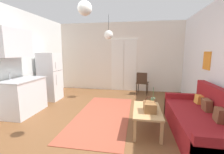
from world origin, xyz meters
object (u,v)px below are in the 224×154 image
Objects in this scene: refrigerator at (50,77)px; pendant_lamp_near at (85,8)px; bamboo_vase at (153,103)px; coffee_table at (147,112)px; handbag at (150,107)px; pendant_lamp_far at (109,35)px; couch at (204,123)px; accent_chair at (142,82)px.

pendant_lamp_near is at bearing -46.95° from refrigerator.
refrigerator is at bearing 154.42° from bamboo_vase.
coffee_table is 0.64× the size of refrigerator.
pendant_lamp_near is (2.00, -2.14, 1.48)m from refrigerator.
pendant_lamp_far reaches higher than handbag.
coffee_table is 2.87m from pendant_lamp_far.
pendant_lamp_far is at bearing 120.47° from coffee_table.
couch reaches higher than accent_chair.
handbag is 2.81m from accent_chair.
coffee_table is 3.45m from refrigerator.
couch reaches higher than handbag.
bamboo_vase is 1.40× the size of handbag.
coffee_table is at bearing 174.72° from couch.
bamboo_vase is at bearing -56.47° from pendant_lamp_far.
coffee_table is 1.30× the size of pendant_lamp_far.
couch is 2.90m from pendant_lamp_near.
accent_chair is 1.10× the size of pendant_lamp_far.
handbag is 3.52m from refrigerator.
refrigerator is 2.03× the size of pendant_lamp_far.
coffee_table is 2.70m from accent_chair.
refrigerator is at bearing 152.81° from coffee_table.
pendant_lamp_near reaches higher than bamboo_vase.
bamboo_vase is 2.15m from pendant_lamp_near.
accent_chair reaches higher than coffee_table.
bamboo_vase reaches higher than coffee_table.
refrigerator is (-3.09, 1.68, 0.24)m from handbag.
coffee_table is at bearing 28.66° from pendant_lamp_near.
pendant_lamp_far is at bearing 43.67° from accent_chair.
bamboo_vase is at bearing 25.58° from coffee_table.
accent_chair is at bearing 20.63° from refrigerator.
pendant_lamp_near is 2.55m from pendant_lamp_far.
couch is 2.49× the size of accent_chair.
refrigerator reaches higher than coffee_table.
pendant_lamp_far is (-1.13, -0.73, 1.64)m from accent_chair.
bamboo_vase is 2.65m from accent_chair.
refrigerator is 1.85× the size of accent_chair.
pendant_lamp_far is at bearing 136.66° from couch.
pendant_lamp_near is 0.79× the size of pendant_lamp_far.
coffee_table is 1.65× the size of pendant_lamp_near.
pendant_lamp_near reaches higher than couch.
handbag is at bearing 102.30° from accent_chair.
pendant_lamp_far is (-0.11, 2.54, -0.13)m from pendant_lamp_near.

